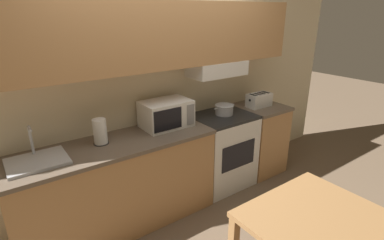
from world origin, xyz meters
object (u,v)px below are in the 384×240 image
(stove_range, at_px, (221,150))
(paper_towel_roll, at_px, (100,132))
(dining_table, at_px, (318,233))
(toaster, at_px, (259,100))
(cooking_pot, at_px, (224,109))
(microwave, at_px, (166,114))
(sink_basin, at_px, (37,160))

(stove_range, relative_size, paper_towel_roll, 3.80)
(dining_table, bearing_deg, toaster, 54.07)
(cooking_pot, bearing_deg, stove_range, -151.39)
(toaster, xyz_separation_m, dining_table, (-1.16, -1.60, -0.32))
(microwave, distance_m, sink_basin, 1.24)
(toaster, distance_m, dining_table, 2.01)
(sink_basin, distance_m, dining_table, 2.12)
(microwave, distance_m, toaster, 1.29)
(microwave, distance_m, dining_table, 1.74)
(paper_towel_roll, bearing_deg, stove_range, -2.37)
(cooking_pot, xyz_separation_m, toaster, (0.55, -0.03, 0.02))
(microwave, relative_size, toaster, 1.51)
(stove_range, distance_m, sink_basin, 1.98)
(cooking_pot, relative_size, sink_basin, 0.67)
(stove_range, height_order, dining_table, stove_range)
(cooking_pot, height_order, paper_towel_roll, paper_towel_roll)
(cooking_pot, distance_m, microwave, 0.74)
(cooking_pot, relative_size, microwave, 0.60)
(cooking_pot, bearing_deg, paper_towel_roll, 178.54)
(microwave, xyz_separation_m, toaster, (1.28, -0.09, -0.05))
(stove_range, distance_m, dining_table, 1.72)
(dining_table, bearing_deg, cooking_pot, 69.30)
(toaster, relative_size, sink_basin, 0.74)
(sink_basin, bearing_deg, cooking_pot, 0.68)
(cooking_pot, relative_size, dining_table, 0.33)
(stove_range, xyz_separation_m, microwave, (-0.70, 0.08, 0.58))
(paper_towel_roll, bearing_deg, microwave, 2.04)
(cooking_pot, relative_size, toaster, 0.91)
(paper_towel_roll, bearing_deg, dining_table, -63.86)
(sink_basin, bearing_deg, dining_table, -49.90)
(sink_basin, distance_m, paper_towel_roll, 0.55)
(paper_towel_roll, relative_size, dining_table, 0.26)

